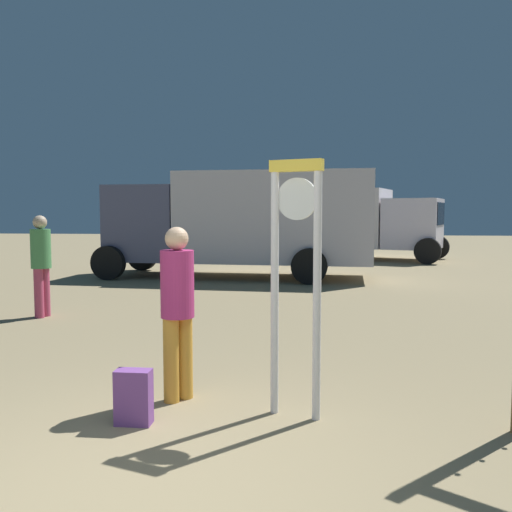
% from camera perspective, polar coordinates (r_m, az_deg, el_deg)
% --- Properties ---
extents(ground_plane, '(80.00, 80.00, 0.00)m').
position_cam_1_polar(ground_plane, '(3.75, -14.16, -23.85)').
color(ground_plane, '#8E7D59').
extents(standing_clock, '(0.47, 0.22, 2.22)m').
position_cam_1_polar(standing_clock, '(4.67, 4.21, -0.71)').
color(standing_clock, silver).
rests_on(standing_clock, ground_plane).
extents(person_near_clock, '(0.31, 0.31, 1.64)m').
position_cam_1_polar(person_near_clock, '(5.17, -8.24, -5.02)').
color(person_near_clock, gold).
rests_on(person_near_clock, ground_plane).
extents(backpack, '(0.30, 0.20, 0.46)m').
position_cam_1_polar(backpack, '(4.82, -12.69, -14.27)').
color(backpack, '#784390').
rests_on(backpack, ground_plane).
extents(person_distant, '(0.33, 0.33, 1.73)m').
position_cam_1_polar(person_distant, '(9.87, -21.62, -0.45)').
color(person_distant, '#B73F5F').
rests_on(person_distant, ground_plane).
extents(box_truck_near, '(7.45, 3.03, 2.84)m').
position_cam_1_polar(box_truck_near, '(14.85, -1.21, 3.84)').
color(box_truck_near, silver).
rests_on(box_truck_near, ground_plane).
extents(box_truck_far, '(7.38, 4.68, 2.65)m').
position_cam_1_polar(box_truck_far, '(21.34, 9.36, 3.74)').
color(box_truck_far, silver).
rests_on(box_truck_far, ground_plane).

